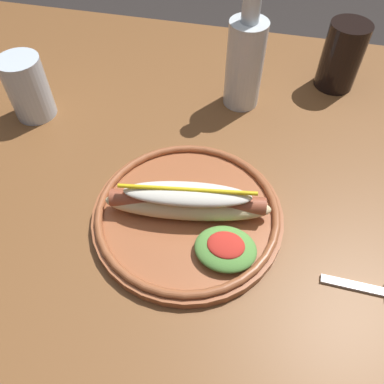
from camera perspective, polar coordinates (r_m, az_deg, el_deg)
The scene contains 7 objects.
ground_plane at distance 1.31m, azimuth -0.54°, elevation -19.65°, with size 8.00×8.00×0.00m, color #2D2826.
dining_table at distance 0.72m, azimuth -0.92°, elevation -2.59°, with size 1.37×1.00×0.74m.
hot_dog_plate at distance 0.58m, azimuth -0.36°, elevation -3.08°, with size 0.29×0.29×0.08m.
fork at distance 0.60m, azimuth 25.07°, elevation -12.87°, with size 0.12×0.03×0.00m.
soda_cup at distance 0.86m, azimuth 21.04°, elevation 18.03°, with size 0.08×0.08×0.13m, color black.
water_cup at distance 0.80m, azimuth -22.87°, elevation 13.85°, with size 0.08×0.08×0.12m, color silver.
glass_bottle at distance 0.75m, azimuth 7.77°, elevation 18.69°, with size 0.07×0.07×0.25m.
Camera 1 is at (0.11, -0.41, 1.24)m, focal length 36.51 mm.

